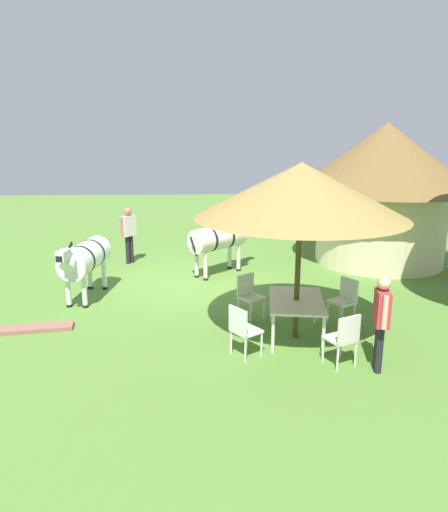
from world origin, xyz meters
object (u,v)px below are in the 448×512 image
(zebra_nearest_camera, at_px, (220,238))
(shade_umbrella, at_px, (301,190))
(patio_chair_west_end, at_px, (249,293))
(patio_chair_near_lawn, at_px, (345,298))
(patio_chair_near_hut, at_px, (344,336))
(zebra_by_umbrella, at_px, (84,259))
(patio_dining_table, at_px, (296,303))
(standing_watcher, at_px, (129,230))
(thatched_hut, at_px, (383,183))
(patio_chair_east_end, at_px, (243,328))
(guest_beside_umbrella, at_px, (381,315))

(zebra_nearest_camera, bearing_deg, shade_umbrella, -24.93)
(patio_chair_west_end, relative_size, patio_chair_near_lawn, 1.00)
(shade_umbrella, relative_size, patio_chair_near_hut, 4.16)
(zebra_by_umbrella, bearing_deg, patio_dining_table, 159.78)
(zebra_nearest_camera, bearing_deg, patio_chair_near_hut, -23.01)
(patio_dining_table, bearing_deg, zebra_nearest_camera, -162.90)
(shade_umbrella, height_order, patio_chair_near_hut, shade_umbrella)
(patio_chair_near_lawn, distance_m, standing_watcher, 6.88)
(thatched_hut, xyz_separation_m, patio_chair_east_end, (6.06, -4.49, -1.79))
(patio_chair_west_end, xyz_separation_m, standing_watcher, (-4.35, -3.10, 0.46))
(patio_chair_near_hut, xyz_separation_m, standing_watcher, (-6.55, -4.45, 0.46))
(patio_chair_east_end, height_order, zebra_nearest_camera, zebra_nearest_camera)
(zebra_by_umbrella, bearing_deg, patio_chair_west_end, 167.92)
(patio_chair_west_end, xyz_separation_m, patio_chair_east_end, (1.79, -0.26, 0.00))
(patio_chair_near_hut, bearing_deg, zebra_nearest_camera, 83.46)
(patio_chair_east_end, bearing_deg, shade_umbrella, 90.00)
(guest_beside_umbrella, bearing_deg, patio_dining_table, 48.75)
(patio_dining_table, height_order, patio_chair_near_lawn, patio_chair_near_lawn)
(guest_beside_umbrella, bearing_deg, thatched_hut, -9.52)
(thatched_hut, distance_m, guest_beside_umbrella, 7.18)
(patio_chair_west_end, bearing_deg, guest_beside_umbrella, 90.73)
(guest_beside_umbrella, bearing_deg, zebra_by_umbrella, 66.31)
(shade_umbrella, xyz_separation_m, guest_beside_umbrella, (1.34, 1.07, -1.79))
(standing_watcher, bearing_deg, patio_chair_near_lawn, 85.47)
(patio_chair_near_hut, bearing_deg, shade_umbrella, 90.00)
(zebra_nearest_camera, bearing_deg, patio_chair_near_lawn, -7.79)
(patio_dining_table, relative_size, patio_chair_east_end, 1.82)
(shade_umbrella, distance_m, guest_beside_umbrella, 2.48)
(patio_chair_near_hut, bearing_deg, patio_chair_east_end, 140.21)
(guest_beside_umbrella, relative_size, zebra_by_umbrella, 0.67)
(patio_dining_table, distance_m, standing_watcher, 6.65)
(patio_chair_near_lawn, xyz_separation_m, standing_watcher, (-4.71, -4.99, 0.46))
(patio_chair_east_end, xyz_separation_m, guest_beside_umbrella, (0.58, 2.12, 0.43))
(patio_chair_near_hut, bearing_deg, standing_watcher, 98.60)
(standing_watcher, distance_m, zebra_by_umbrella, 3.11)
(patio_chair_east_end, relative_size, zebra_nearest_camera, 0.49)
(patio_chair_west_end, height_order, zebra_by_umbrella, zebra_by_umbrella)
(patio_chair_near_hut, distance_m, patio_chair_near_lawn, 1.93)
(patio_chair_near_hut, height_order, zebra_nearest_camera, zebra_nearest_camera)
(patio_chair_near_lawn, relative_size, zebra_by_umbrella, 0.38)
(standing_watcher, height_order, zebra_by_umbrella, standing_watcher)
(patio_chair_east_end, distance_m, patio_chair_near_lawn, 2.59)
(thatched_hut, distance_m, patio_chair_east_end, 7.75)
(guest_beside_umbrella, distance_m, standing_watcher, 8.36)
(standing_watcher, bearing_deg, patio_dining_table, 74.60)
(thatched_hut, relative_size, patio_chair_near_lawn, 5.57)
(guest_beside_umbrella, height_order, zebra_by_umbrella, guest_beside_umbrella)
(patio_dining_table, xyz_separation_m, zebra_by_umbrella, (-2.32, -4.41, 0.28))
(standing_watcher, relative_size, zebra_by_umbrella, 0.70)
(thatched_hut, xyz_separation_m, patio_dining_table, (5.30, -3.44, -1.65))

